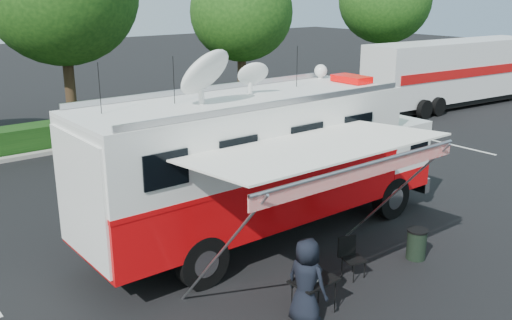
{
  "coord_description": "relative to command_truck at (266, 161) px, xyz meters",
  "views": [
    {
      "loc": [
        -8.62,
        -10.36,
        6.07
      ],
      "look_at": [
        0.0,
        0.5,
        1.9
      ],
      "focal_mm": 40.0,
      "sensor_mm": 36.0,
      "label": 1
    }
  ],
  "objects": [
    {
      "name": "ground_plane",
      "position": [
        0.08,
        0.0,
        -2.01
      ],
      "size": [
        120.0,
        120.0,
        0.0
      ],
      "primitive_type": "plane",
      "color": "black",
      "rests_on": "ground"
    },
    {
      "name": "back_border",
      "position": [
        1.23,
        12.9,
        3.0
      ],
      "size": [
        60.0,
        6.14,
        8.87
      ],
      "color": "#9E998E",
      "rests_on": "ground_plane"
    },
    {
      "name": "awning",
      "position": [
        -0.87,
        -2.78,
        1.01
      ],
      "size": [
        5.33,
        2.74,
        3.21
      ],
      "color": "white",
      "rests_on": "ground_plane"
    },
    {
      "name": "stall_lines",
      "position": [
        -0.42,
        3.0,
        -2.0
      ],
      "size": [
        24.12,
        5.5,
        0.01
      ],
      "color": "silver",
      "rests_on": "ground_plane"
    },
    {
      "name": "folding_table",
      "position": [
        -1.59,
        -3.4,
        -1.31
      ],
      "size": [
        0.9,
        0.65,
        0.75
      ],
      "color": "black",
      "rests_on": "ground_plane"
    },
    {
      "name": "folding_chair",
      "position": [
        0.11,
        -2.77,
        -1.47
      ],
      "size": [
        0.54,
        0.57,
        0.91
      ],
      "color": "black",
      "rests_on": "ground_plane"
    },
    {
      "name": "command_truck",
      "position": [
        0.0,
        0.0,
        0.0
      ],
      "size": [
        9.76,
        2.68,
        4.69
      ],
      "color": "black",
      "rests_on": "ground_plane"
    },
    {
      "name": "semi_trailer",
      "position": [
        18.46,
        6.83,
        -0.18
      ],
      "size": [
        11.4,
        3.37,
        3.46
      ],
      "color": "silver",
      "rests_on": "ground_plane"
    },
    {
      "name": "trash_bin",
      "position": [
        1.96,
        -3.17,
        -1.64
      ],
      "size": [
        0.48,
        0.48,
        0.73
      ],
      "color": "black",
      "rests_on": "ground_plane"
    }
  ]
}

